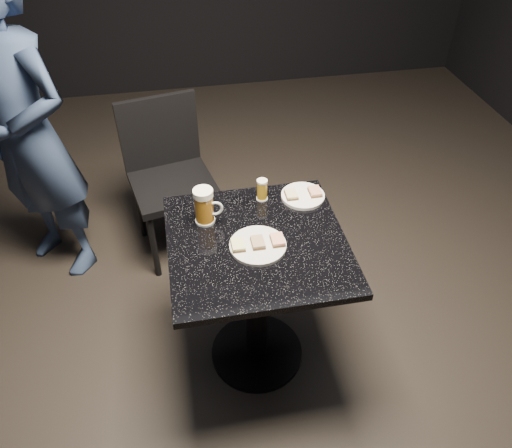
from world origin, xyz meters
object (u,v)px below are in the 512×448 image
Objects in this scene: plate_large at (258,245)px; beer_mug at (205,206)px; table at (257,283)px; chair at (169,170)px; beer_tumbler at (262,190)px; plate_small at (303,196)px; patron at (29,135)px.

beer_mug reaches higher than plate_large.
chair is (-0.32, 0.92, -0.01)m from table.
beer_mug is (-0.18, 0.19, 0.07)m from plate_large.
beer_mug is 0.28m from beer_tumbler.
beer_mug reaches higher than beer_tumbler.
beer_mug is at bearing 133.62° from plate_large.
beer_tumbler is (-0.18, 0.02, 0.04)m from plate_small.
chair is (-0.32, 0.95, -0.25)m from plate_large.
plate_small is 1.20× the size of beer_mug.
beer_tumbler is (0.07, 0.30, 0.04)m from plate_large.
plate_large is at bearing -46.38° from beer_mug.
patron is 1.85× the size of chair.
plate_small is 1.38m from patron.
patron is 0.72m from chair.
beer_mug is at bearing 139.82° from table.
chair is at bearing 100.35° from beer_mug.
plate_small is 0.25× the size of table.
table is at bearing -70.59° from chair.
plate_large is 1.33m from patron.
beer_tumbler reaches higher than plate_large.
patron reaches higher than plate_small.
beer_mug is (-0.43, -0.08, 0.07)m from plate_small.
patron is 16.76× the size of beer_tumbler.
plate_large is 0.27m from beer_mug.
beer_mug is 1.61× the size of beer_tumbler.
table is (0.00, 0.03, -0.25)m from plate_large.
plate_large is at bearing -104.17° from beer_tumbler.
table is (0.97, -0.88, -0.31)m from patron.
plate_large is 2.26× the size of beer_tumbler.
chair reaches higher than plate_small.
chair is (-0.57, 0.68, -0.25)m from plate_small.
table is 0.97m from chair.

